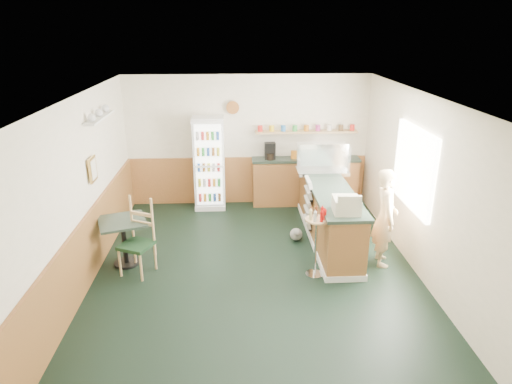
{
  "coord_description": "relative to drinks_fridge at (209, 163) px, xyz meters",
  "views": [
    {
      "loc": [
        -0.3,
        -6.25,
        3.64
      ],
      "look_at": [
        0.05,
        0.6,
        1.1
      ],
      "focal_mm": 32.0,
      "sensor_mm": 36.0,
      "label": 1
    }
  ],
  "objects": [
    {
      "name": "ground",
      "position": [
        0.8,
        -2.74,
        -0.95
      ],
      "size": [
        6.0,
        6.0,
        0.0
      ],
      "primitive_type": "plane",
      "color": "black",
      "rests_on": "ground"
    },
    {
      "name": "newspaper_rack",
      "position": [
        1.79,
        -1.62,
        -0.27
      ],
      "size": [
        0.09,
        0.45,
        0.9
      ],
      "color": "black",
      "rests_on": "ground"
    },
    {
      "name": "room_envelope",
      "position": [
        0.57,
        -2.01,
        0.58
      ],
      "size": [
        5.04,
        6.02,
        2.72
      ],
      "color": "#EFE1CC",
      "rests_on": "ground"
    },
    {
      "name": "service_counter",
      "position": [
        2.15,
        -1.67,
        -0.49
      ],
      "size": [
        0.68,
        3.01,
        1.01
      ],
      "color": "#AD6537",
      "rests_on": "ground"
    },
    {
      "name": "condiment_stand",
      "position": [
        1.71,
        -2.9,
        -0.23
      ],
      "size": [
        0.35,
        0.35,
        1.09
      ],
      "rotation": [
        0.0,
        0.0,
        -0.24
      ],
      "color": "silver",
      "rests_on": "ground"
    },
    {
      "name": "drinks_fridge",
      "position": [
        0.0,
        0.0,
        0.0
      ],
      "size": [
        0.63,
        0.53,
        1.9
      ],
      "color": "white",
      "rests_on": "ground"
    },
    {
      "name": "shopkeeper",
      "position": [
        2.85,
        -2.57,
        -0.16
      ],
      "size": [
        0.44,
        0.57,
        1.58
      ],
      "primitive_type": "imported",
      "rotation": [
        0.0,
        0.0,
        1.45
      ],
      "color": "tan",
      "rests_on": "ground"
    },
    {
      "name": "cafe_table",
      "position": [
        -1.25,
        -2.41,
        -0.41
      ],
      "size": [
        0.88,
        0.88,
        0.76
      ],
      "rotation": [
        0.0,
        0.0,
        0.33
      ],
      "color": "black",
      "rests_on": "ground"
    },
    {
      "name": "display_case",
      "position": [
        2.15,
        -0.94,
        0.33
      ],
      "size": [
        0.94,
        0.49,
        0.54
      ],
      "color": "silver",
      "rests_on": "service_counter"
    },
    {
      "name": "back_counter",
      "position": [
        1.99,
        0.06,
        -0.4
      ],
      "size": [
        2.24,
        0.42,
        1.69
      ],
      "color": "#AD6537",
      "rests_on": "ground"
    },
    {
      "name": "dog_doorstop",
      "position": [
        1.59,
        -1.71,
        -0.82
      ],
      "size": [
        0.22,
        0.29,
        0.27
      ],
      "rotation": [
        0.0,
        0.0,
        -0.09
      ],
      "color": "gray",
      "rests_on": "ground"
    },
    {
      "name": "cafe_chair",
      "position": [
        -1.0,
        -2.6,
        -0.33
      ],
      "size": [
        0.59,
        0.59,
        1.19
      ],
      "rotation": [
        0.0,
        0.0,
        -0.42
      ],
      "color": "black",
      "rests_on": "ground"
    },
    {
      "name": "cash_register",
      "position": [
        2.15,
        -2.83,
        0.17
      ],
      "size": [
        0.4,
        0.42,
        0.22
      ],
      "primitive_type": "cube",
      "rotation": [
        0.0,
        0.0,
        -0.06
      ],
      "color": "beige",
      "rests_on": "service_counter"
    }
  ]
}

